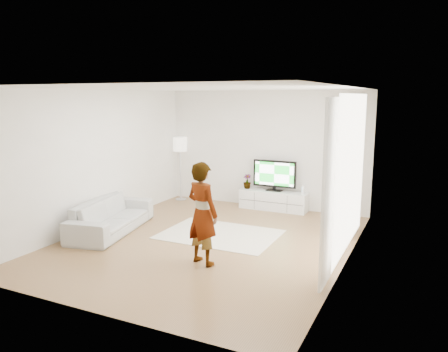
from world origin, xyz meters
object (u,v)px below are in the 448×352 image
at_px(media_console, 274,200).
at_px(rug, 220,234).
at_px(television, 275,174).
at_px(floor_lamp, 180,147).
at_px(player, 202,213).
at_px(sofa, 111,216).

xyz_separation_m(media_console, rug, (-0.32, -2.28, -0.22)).
height_order(television, floor_lamp, floor_lamp).
relative_size(television, rug, 0.47).
height_order(television, rug, television).
bearing_deg(rug, player, -74.13).
bearing_deg(sofa, television, -49.44).
height_order(rug, floor_lamp, floor_lamp).
bearing_deg(floor_lamp, television, 2.10).
distance_m(rug, sofa, 2.19).
bearing_deg(player, rug, -55.99).
relative_size(media_console, floor_lamp, 0.99).
distance_m(rug, floor_lamp, 3.42).
bearing_deg(sofa, rug, -81.85).
bearing_deg(media_console, sofa, -127.97).
height_order(media_console, floor_lamp, floor_lamp).
relative_size(television, sofa, 0.47).
height_order(rug, sofa, sofa).
relative_size(media_console, player, 0.98).
distance_m(television, player, 3.78).
relative_size(television, floor_lamp, 0.64).
distance_m(rug, player, 1.74).
distance_m(media_console, television, 0.62).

